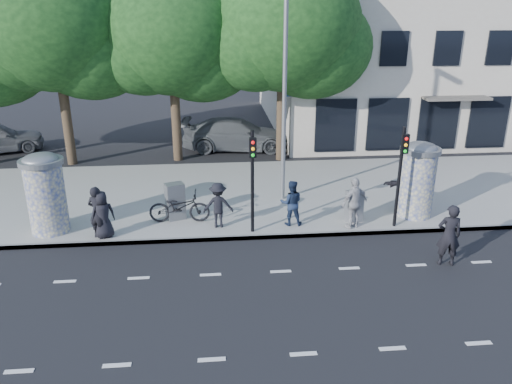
{
  "coord_description": "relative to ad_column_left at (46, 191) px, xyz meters",
  "views": [
    {
      "loc": [
        -1.85,
        -10.99,
        7.17
      ],
      "look_at": [
        -0.52,
        3.5,
        1.66
      ],
      "focal_mm": 35.0,
      "sensor_mm": 36.0,
      "label": 1
    }
  ],
  "objects": [
    {
      "name": "ped_c",
      "position": [
        7.94,
        -0.21,
        -0.61
      ],
      "size": [
        0.81,
        0.66,
        1.56
      ],
      "primitive_type": "imported",
      "rotation": [
        0.0,
        0.0,
        3.05
      ],
      "color": "#19253F",
      "rests_on": "sidewalk"
    },
    {
      "name": "ped_b",
      "position": [
        1.7,
        -0.65,
        -0.52
      ],
      "size": [
        0.74,
        0.62,
        1.73
      ],
      "primitive_type": "imported",
      "rotation": [
        0.0,
        0.0,
        2.76
      ],
      "color": "black",
      "rests_on": "sidewalk"
    },
    {
      "name": "tree_center",
      "position": [
        8.7,
        7.8,
        4.77
      ],
      "size": [
        7.0,
        7.0,
        9.3
      ],
      "color": "#38281C",
      "rests_on": "ground"
    },
    {
      "name": "cabinet_left",
      "position": [
        4.04,
        0.64,
        -0.74
      ],
      "size": [
        0.73,
        0.63,
        1.29
      ],
      "primitive_type": "cube",
      "rotation": [
        0.0,
        0.0,
        0.35
      ],
      "color": "slate",
      "rests_on": "sidewalk"
    },
    {
      "name": "building",
      "position": [
        19.2,
        15.49,
        4.46
      ],
      "size": [
        20.3,
        15.85,
        12.0
      ],
      "color": "#BFB2A0",
      "rests_on": "ground"
    },
    {
      "name": "tree_mid_left",
      "position": [
        -1.3,
        8.0,
        4.96
      ],
      "size": [
        7.2,
        7.2,
        9.57
      ],
      "color": "#38281C",
      "rests_on": "ground"
    },
    {
      "name": "ad_column_left",
      "position": [
        0.0,
        0.0,
        0.0
      ],
      "size": [
        1.36,
        1.36,
        2.65
      ],
      "color": "beige",
      "rests_on": "sidewalk"
    },
    {
      "name": "ad_column_right",
      "position": [
        12.4,
        0.2,
        0.0
      ],
      "size": [
        1.36,
        1.36,
        2.65
      ],
      "color": "beige",
      "rests_on": "sidewalk"
    },
    {
      "name": "ped_a",
      "position": [
        1.86,
        -0.65,
        -0.61
      ],
      "size": [
        0.89,
        0.75,
        1.56
      ],
      "primitive_type": "imported",
      "rotation": [
        0.0,
        0.0,
        3.54
      ],
      "color": "black",
      "rests_on": "sidewalk"
    },
    {
      "name": "ped_f",
      "position": [
        12.23,
        0.41,
        -0.44
      ],
      "size": [
        1.83,
        0.88,
        1.89
      ],
      "primitive_type": "imported",
      "rotation": [
        0.0,
        0.0,
        2.99
      ],
      "color": "black",
      "rests_on": "sidewalk"
    },
    {
      "name": "lane_dash_far",
      "position": [
        7.2,
        -3.1,
        -1.53
      ],
      "size": [
        32.0,
        0.12,
        0.01
      ],
      "primitive_type": "cube",
      "color": "silver",
      "rests_on": "ground"
    },
    {
      "name": "tree_near_left",
      "position": [
        3.7,
        8.2,
        4.53
      ],
      "size": [
        6.8,
        6.8,
        8.97
      ],
      "color": "#38281C",
      "rests_on": "ground"
    },
    {
      "name": "traffic_pole_near",
      "position": [
        6.6,
        -0.71,
        0.69
      ],
      "size": [
        0.22,
        0.31,
        3.4
      ],
      "color": "black",
      "rests_on": "sidewalk"
    },
    {
      "name": "curb",
      "position": [
        7.2,
        -0.95,
        -1.46
      ],
      "size": [
        40.0,
        0.1,
        0.16
      ],
      "primitive_type": "cube",
      "color": "slate",
      "rests_on": "ground"
    },
    {
      "name": "lane_dash_near",
      "position": [
        7.2,
        -6.7,
        -1.53
      ],
      "size": [
        32.0,
        0.12,
        0.01
      ],
      "primitive_type": "cube",
      "color": "silver",
      "rests_on": "ground"
    },
    {
      "name": "traffic_pole_far",
      "position": [
        11.4,
        -0.71,
        0.69
      ],
      "size": [
        0.22,
        0.31,
        3.4
      ],
      "color": "black",
      "rests_on": "sidewalk"
    },
    {
      "name": "street_lamp",
      "position": [
        8.0,
        2.13,
        3.26
      ],
      "size": [
        0.25,
        0.93,
        8.0
      ],
      "color": "slate",
      "rests_on": "sidewalk"
    },
    {
      "name": "man_road",
      "position": [
        12.07,
        -3.1,
        -0.6
      ],
      "size": [
        0.75,
        0.55,
        1.87
      ],
      "primitive_type": "imported",
      "rotation": [
        0.0,
        0.0,
        2.98
      ],
      "color": "black",
      "rests_on": "ground"
    },
    {
      "name": "sidewalk",
      "position": [
        7.2,
        3.0,
        -1.46
      ],
      "size": [
        40.0,
        8.0,
        0.15
      ],
      "primitive_type": "cube",
      "color": "gray",
      "rests_on": "ground"
    },
    {
      "name": "ped_d",
      "position": [
        5.5,
        -0.17,
        -0.61
      ],
      "size": [
        1.0,
        0.58,
        1.55
      ],
      "primitive_type": "imported",
      "rotation": [
        0.0,
        0.0,
        3.14
      ],
      "color": "black",
      "rests_on": "sidewalk"
    },
    {
      "name": "ground",
      "position": [
        7.2,
        -4.5,
        -1.54
      ],
      "size": [
        120.0,
        120.0,
        0.0
      ],
      "primitive_type": "plane",
      "color": "black",
      "rests_on": "ground"
    },
    {
      "name": "bicycle",
      "position": [
        4.19,
        0.35,
        -0.85
      ],
      "size": [
        0.83,
        2.09,
        1.08
      ],
      "primitive_type": "imported",
      "rotation": [
        0.0,
        0.0,
        1.52
      ],
      "color": "black",
      "rests_on": "sidewalk"
    },
    {
      "name": "car_right",
      "position": [
        6.66,
        9.77,
        -0.72
      ],
      "size": [
        2.74,
        5.77,
        1.63
      ],
      "primitive_type": "imported",
      "rotation": [
        0.0,
        0.0,
        1.49
      ],
      "color": "#525659",
      "rests_on": "ground"
    },
    {
      "name": "ped_e",
      "position": [
        9.97,
        -0.65,
        -0.51
      ],
      "size": [
        1.18,
        0.96,
        1.76
      ],
      "primitive_type": "imported",
      "rotation": [
        0.0,
        0.0,
        3.57
      ],
      "color": "#A6A5A8",
      "rests_on": "sidewalk"
    },
    {
      "name": "cabinet_right",
      "position": [
        10.13,
        -0.15,
        -0.83
      ],
      "size": [
        0.62,
        0.53,
        1.11
      ],
      "primitive_type": "cube",
      "rotation": [
        0.0,
        0.0,
        0.3
      ],
      "color": "gray",
      "rests_on": "sidewalk"
    }
  ]
}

